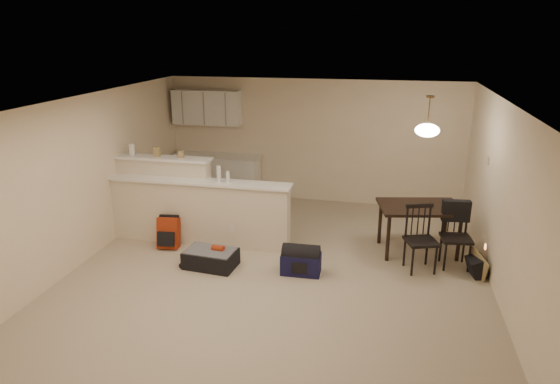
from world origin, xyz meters
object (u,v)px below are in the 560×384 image
(dining_chair_near, at_px, (421,239))
(navy_duffel, at_px, (301,263))
(pendant_lamp, at_px, (427,130))
(black_daypack, at_px, (477,267))
(red_backpack, at_px, (169,233))
(dining_table, at_px, (420,211))
(dining_chair_far, at_px, (456,237))
(suitcase, at_px, (211,259))

(dining_chair_near, bearing_deg, navy_duffel, 176.64)
(pendant_lamp, height_order, black_daypack, pendant_lamp)
(dining_chair_near, distance_m, red_backpack, 3.99)
(dining_table, relative_size, pendant_lamp, 2.25)
(dining_chair_far, bearing_deg, dining_chair_near, -162.40)
(dining_chair_near, xyz_separation_m, suitcase, (-3.07, -0.54, -0.36))
(pendant_lamp, xyz_separation_m, dining_chair_far, (0.52, -0.44, -1.50))
(pendant_lamp, xyz_separation_m, red_backpack, (-3.97, -0.67, -1.74))
(red_backpack, bearing_deg, navy_duffel, -17.26)
(navy_duffel, bearing_deg, dining_chair_near, 14.49)
(suitcase, bearing_deg, dining_table, 27.04)
(dining_chair_near, relative_size, dining_chair_far, 1.01)
(dining_chair_far, height_order, navy_duffel, dining_chair_far)
(navy_duffel, bearing_deg, pendant_lamp, 32.93)
(suitcase, height_order, navy_duffel, navy_duffel)
(dining_table, bearing_deg, black_daypack, -51.01)
(red_backpack, bearing_deg, black_daypack, -5.73)
(dining_chair_near, height_order, red_backpack, dining_chair_near)
(red_backpack, bearing_deg, dining_table, 3.91)
(dining_table, xyz_separation_m, dining_chair_near, (0.01, -0.67, -0.20))
(dining_table, distance_m, red_backpack, 4.05)
(dining_chair_far, distance_m, black_daypack, 0.52)
(dining_chair_far, relative_size, navy_duffel, 1.71)
(dining_chair_near, relative_size, red_backpack, 1.94)
(dining_chair_near, height_order, suitcase, dining_chair_near)
(dining_chair_far, relative_size, red_backpack, 1.92)
(pendant_lamp, height_order, red_backpack, pendant_lamp)
(pendant_lamp, distance_m, dining_chair_near, 1.64)
(pendant_lamp, bearing_deg, black_daypack, -39.31)
(dining_table, distance_m, black_daypack, 1.20)
(dining_chair_far, distance_m, suitcase, 3.68)
(black_daypack, bearing_deg, dining_chair_far, 40.44)
(suitcase, relative_size, red_backpack, 1.49)
(pendant_lamp, relative_size, dining_chair_far, 0.64)
(dining_chair_far, bearing_deg, pendant_lamp, 133.52)
(dining_chair_far, distance_m, red_backpack, 4.51)
(pendant_lamp, relative_size, dining_chair_near, 0.63)
(dining_chair_near, height_order, navy_duffel, dining_chair_near)
(pendant_lamp, bearing_deg, dining_chair_far, -39.79)
(dining_table, relative_size, black_daypack, 4.36)
(dining_table, height_order, black_daypack, dining_table)
(dining_chair_near, bearing_deg, suitcase, 171.13)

